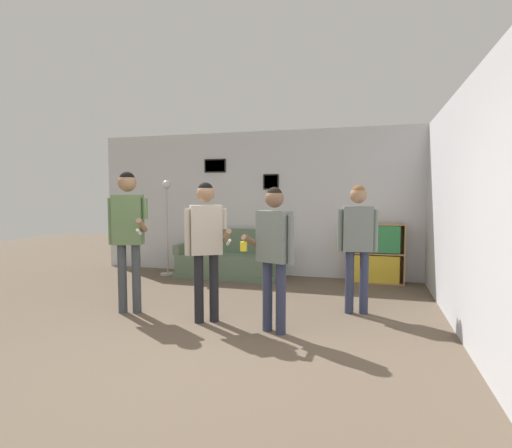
{
  "coord_description": "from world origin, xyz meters",
  "views": [
    {
      "loc": [
        1.58,
        -3.08,
        1.51
      ],
      "look_at": [
        0.11,
        2.1,
        1.12
      ],
      "focal_mm": 28.0,
      "sensor_mm": 36.0,
      "label": 1
    }
  ],
  "objects_px": {
    "person_player_foreground_center": "(206,237)",
    "person_watcher_holding_cup": "(274,245)",
    "floor_lamp": "(167,220)",
    "person_spectator_near_bookshelf": "(358,236)",
    "couch": "(230,261)",
    "bookshelf": "(376,253)",
    "person_player_foreground_left": "(128,226)"
  },
  "relations": [
    {
      "from": "bookshelf",
      "to": "person_spectator_near_bookshelf",
      "type": "relative_size",
      "value": 0.63
    },
    {
      "from": "couch",
      "to": "person_player_foreground_center",
      "type": "bearing_deg",
      "value": -76.27
    },
    {
      "from": "floor_lamp",
      "to": "person_player_foreground_center",
      "type": "height_order",
      "value": "floor_lamp"
    },
    {
      "from": "bookshelf",
      "to": "floor_lamp",
      "type": "xyz_separation_m",
      "value": [
        -3.78,
        -0.37,
        0.53
      ]
    },
    {
      "from": "floor_lamp",
      "to": "person_player_foreground_center",
      "type": "bearing_deg",
      "value": -53.03
    },
    {
      "from": "floor_lamp",
      "to": "person_player_foreground_center",
      "type": "xyz_separation_m",
      "value": [
        1.81,
        -2.41,
        -0.02
      ]
    },
    {
      "from": "couch",
      "to": "person_spectator_near_bookshelf",
      "type": "xyz_separation_m",
      "value": [
        2.33,
        -1.73,
        0.71
      ]
    },
    {
      "from": "bookshelf",
      "to": "floor_lamp",
      "type": "bearing_deg",
      "value": -174.41
    },
    {
      "from": "person_player_foreground_left",
      "to": "person_spectator_near_bookshelf",
      "type": "xyz_separation_m",
      "value": [
        2.8,
        0.77,
        -0.13
      ]
    },
    {
      "from": "person_player_foreground_left",
      "to": "person_watcher_holding_cup",
      "type": "height_order",
      "value": "person_player_foreground_left"
    },
    {
      "from": "floor_lamp",
      "to": "person_player_foreground_center",
      "type": "relative_size",
      "value": 1.07
    },
    {
      "from": "person_player_foreground_center",
      "to": "person_spectator_near_bookshelf",
      "type": "bearing_deg",
      "value": 26.37
    },
    {
      "from": "person_player_foreground_center",
      "to": "person_watcher_holding_cup",
      "type": "relative_size",
      "value": 1.04
    },
    {
      "from": "floor_lamp",
      "to": "bookshelf",
      "type": "bearing_deg",
      "value": 5.59
    },
    {
      "from": "bookshelf",
      "to": "person_spectator_near_bookshelf",
      "type": "distance_m",
      "value": 2.01
    },
    {
      "from": "floor_lamp",
      "to": "person_spectator_near_bookshelf",
      "type": "height_order",
      "value": "floor_lamp"
    },
    {
      "from": "floor_lamp",
      "to": "person_watcher_holding_cup",
      "type": "height_order",
      "value": "floor_lamp"
    },
    {
      "from": "person_player_foreground_left",
      "to": "person_player_foreground_center",
      "type": "xyz_separation_m",
      "value": [
        1.1,
        -0.08,
        -0.11
      ]
    },
    {
      "from": "person_player_foreground_left",
      "to": "floor_lamp",
      "type": "bearing_deg",
      "value": 107.07
    },
    {
      "from": "bookshelf",
      "to": "person_watcher_holding_cup",
      "type": "relative_size",
      "value": 0.64
    },
    {
      "from": "person_spectator_near_bookshelf",
      "to": "couch",
      "type": "bearing_deg",
      "value": 143.38
    },
    {
      "from": "person_spectator_near_bookshelf",
      "to": "bookshelf",
      "type": "bearing_deg",
      "value": 82.18
    },
    {
      "from": "person_spectator_near_bookshelf",
      "to": "floor_lamp",
      "type": "bearing_deg",
      "value": 156.04
    },
    {
      "from": "person_player_foreground_left",
      "to": "person_player_foreground_center",
      "type": "distance_m",
      "value": 1.1
    },
    {
      "from": "bookshelf",
      "to": "person_spectator_near_bookshelf",
      "type": "xyz_separation_m",
      "value": [
        -0.27,
        -1.93,
        0.49
      ]
    },
    {
      "from": "floor_lamp",
      "to": "person_player_foreground_left",
      "type": "xyz_separation_m",
      "value": [
        0.72,
        -2.33,
        0.08
      ]
    },
    {
      "from": "couch",
      "to": "bookshelf",
      "type": "bearing_deg",
      "value": 4.36
    },
    {
      "from": "person_player_foreground_center",
      "to": "person_watcher_holding_cup",
      "type": "xyz_separation_m",
      "value": [
        0.85,
        -0.13,
        -0.04
      ]
    },
    {
      "from": "person_watcher_holding_cup",
      "to": "person_player_foreground_center",
      "type": "bearing_deg",
      "value": 171.16
    },
    {
      "from": "person_player_foreground_center",
      "to": "person_watcher_holding_cup",
      "type": "distance_m",
      "value": 0.86
    },
    {
      "from": "person_spectator_near_bookshelf",
      "to": "person_player_foreground_center",
      "type": "bearing_deg",
      "value": -153.63
    },
    {
      "from": "floor_lamp",
      "to": "person_player_foreground_left",
      "type": "distance_m",
      "value": 2.44
    }
  ]
}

